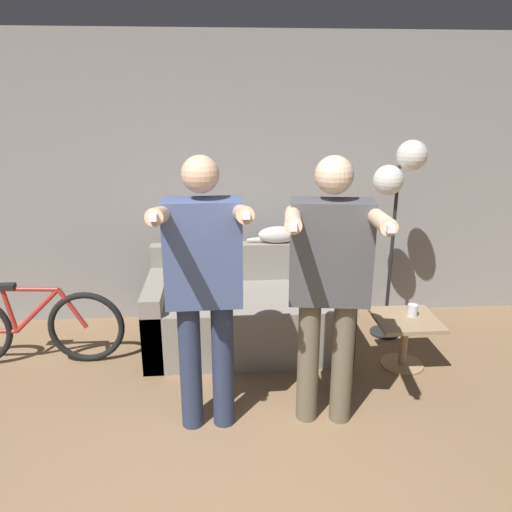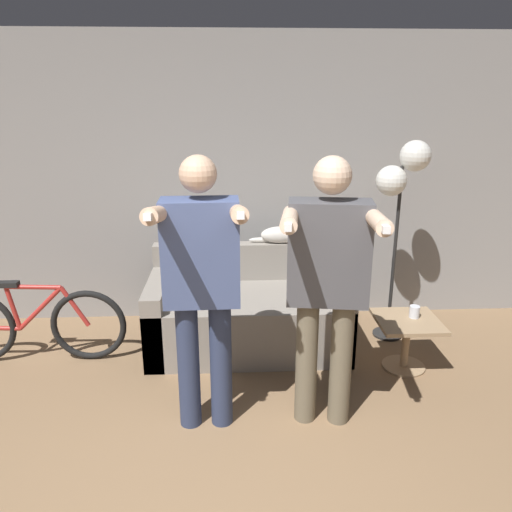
% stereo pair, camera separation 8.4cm
% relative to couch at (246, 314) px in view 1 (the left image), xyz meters
% --- Properties ---
extents(wall_back, '(10.00, 0.05, 2.60)m').
position_rel_couch_xyz_m(wall_back, '(-0.33, 0.65, 1.02)').
color(wall_back, gray).
rests_on(wall_back, ground_plane).
extents(couch, '(1.65, 0.90, 0.81)m').
position_rel_couch_xyz_m(couch, '(0.00, 0.00, 0.00)').
color(couch, gray).
rests_on(couch, ground_plane).
extents(person_left, '(0.53, 0.67, 1.75)m').
position_rel_couch_xyz_m(person_left, '(-0.31, -1.10, 0.74)').
color(person_left, '#2D3856').
rests_on(person_left, ground_plane).
extents(person_right, '(0.62, 0.73, 1.74)m').
position_rel_couch_xyz_m(person_right, '(0.45, -1.10, 0.74)').
color(person_right, '#6B604C').
rests_on(person_right, ground_plane).
extents(cat, '(0.49, 0.14, 0.18)m').
position_rel_couch_xyz_m(cat, '(0.32, 0.35, 0.60)').
color(cat, silver).
rests_on(cat, couch).
extents(floor_lamp, '(0.43, 0.26, 1.72)m').
position_rel_couch_xyz_m(floor_lamp, '(1.27, 0.10, 1.13)').
color(floor_lamp, black).
rests_on(floor_lamp, ground_plane).
extents(side_table, '(0.48, 0.48, 0.41)m').
position_rel_couch_xyz_m(side_table, '(1.22, -0.46, 0.02)').
color(side_table, '#A38460').
rests_on(side_table, ground_plane).
extents(cup, '(0.08, 0.08, 0.09)m').
position_rel_couch_xyz_m(cup, '(1.28, -0.42, 0.18)').
color(cup, silver).
rests_on(cup, side_table).
extents(bicycle, '(1.47, 0.07, 0.69)m').
position_rel_couch_xyz_m(bicycle, '(-1.73, -0.20, 0.03)').
color(bicycle, black).
rests_on(bicycle, ground_plane).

